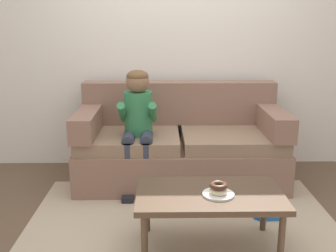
{
  "coord_description": "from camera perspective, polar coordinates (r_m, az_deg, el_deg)",
  "views": [
    {
      "loc": [
        -0.16,
        -2.94,
        1.53
      ],
      "look_at": [
        -0.1,
        0.45,
        0.65
      ],
      "focal_mm": 43.76,
      "sensor_mm": 36.0,
      "label": 1
    }
  ],
  "objects": [
    {
      "name": "plate",
      "position": [
        2.74,
        7.02,
        -9.42
      ],
      "size": [
        0.21,
        0.21,
        0.01
      ],
      "primitive_type": "cylinder",
      "color": "white",
      "rests_on": "coffee_table"
    },
    {
      "name": "donut",
      "position": [
        2.73,
        7.03,
        -8.94
      ],
      "size": [
        0.16,
        0.16,
        0.04
      ],
      "primitive_type": "torus",
      "rotation": [
        0.0,
        0.0,
        0.41
      ],
      "color": "beige",
      "rests_on": "plate"
    },
    {
      "name": "donut_second",
      "position": [
        2.72,
        7.06,
        -8.24
      ],
      "size": [
        0.17,
        0.17,
        0.04
      ],
      "primitive_type": "torus",
      "rotation": [
        0.0,
        0.0,
        2.39
      ],
      "color": "#422619",
      "rests_on": "donut"
    },
    {
      "name": "ground",
      "position": [
        3.32,
        1.94,
        -12.91
      ],
      "size": [
        10.0,
        10.0,
        0.0
      ],
      "primitive_type": "plane",
      "color": "brown"
    },
    {
      "name": "couch",
      "position": [
        3.98,
        1.71,
        -2.88
      ],
      "size": [
        1.94,
        0.9,
        0.93
      ],
      "color": "#846051",
      "rests_on": "ground"
    },
    {
      "name": "person_child",
      "position": [
        3.69,
        -4.23,
        1.04
      ],
      "size": [
        0.34,
        0.58,
        1.1
      ],
      "color": "#337A4C",
      "rests_on": "ground"
    },
    {
      "name": "wall_back",
      "position": [
        4.35,
        1.18,
        12.83
      ],
      "size": [
        8.0,
        0.1,
        2.8
      ],
      "primitive_type": "cube",
      "color": "silver",
      "rests_on": "ground"
    },
    {
      "name": "toy_controller",
      "position": [
        3.4,
        13.7,
        -12.21
      ],
      "size": [
        0.23,
        0.09,
        0.05
      ],
      "rotation": [
        0.0,
        0.0,
        0.52
      ],
      "color": "blue",
      "rests_on": "ground"
    },
    {
      "name": "coffee_table",
      "position": [
        2.8,
        5.83,
        -10.0
      ],
      "size": [
        0.98,
        0.57,
        0.41
      ],
      "color": "#4C3828",
      "rests_on": "ground"
    },
    {
      "name": "area_rug",
      "position": [
        3.1,
        2.17,
        -14.94
      ],
      "size": [
        2.38,
        2.05,
        0.01
      ],
      "primitive_type": "cube",
      "color": "tan",
      "rests_on": "ground"
    }
  ]
}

